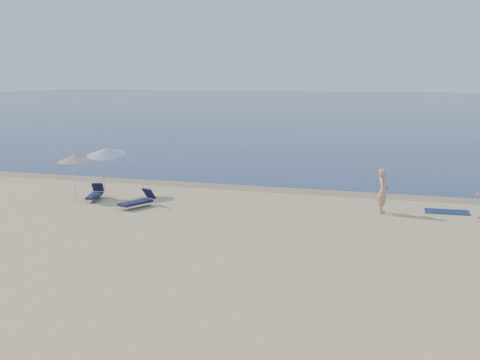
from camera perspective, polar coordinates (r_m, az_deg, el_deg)
sea at (r=108.65m, az=15.47°, el=6.78°), size 240.00×160.00×0.01m
wet_sand_strip at (r=28.65m, az=9.28°, el=-1.23°), size 240.00×1.60×0.00m
person_left at (r=24.72m, az=13.40°, el=-1.03°), size 0.44×0.66×1.81m
beach_towel at (r=25.83m, az=19.02°, el=-2.86°), size 1.77×1.05×0.03m
umbrella_near at (r=28.42m, az=-12.59°, el=2.65°), size 1.91×1.94×2.33m
umbrella_far at (r=27.96m, az=-15.44°, el=1.99°), size 1.89×1.89×2.04m
lounger_left at (r=27.56m, az=-13.57°, el=-1.31°), size 0.94×1.61×0.68m
lounger_right at (r=25.61m, az=-9.65°, el=-1.97°), size 1.15×1.76×0.74m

